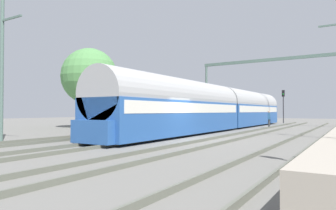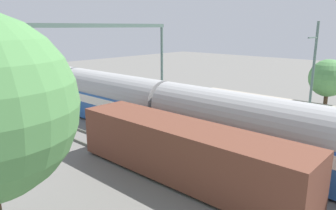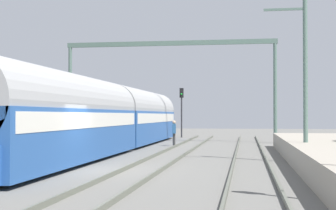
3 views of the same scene
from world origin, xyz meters
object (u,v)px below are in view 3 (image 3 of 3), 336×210
passenger_train (112,117)px  person_crossing (174,131)px  freight_car (8,128)px  catenary_gantry (170,66)px  railway_signal_far (182,106)px

passenger_train → person_crossing: passenger_train is taller
freight_car → catenary_gantry: bearing=67.8°
passenger_train → catenary_gantry: (2.01, 9.71, 3.93)m
railway_signal_far → catenary_gantry: catenary_gantry is taller
passenger_train → freight_car: bearing=-128.5°
person_crossing → railway_signal_far: (-1.11, 12.98, 1.95)m
passenger_train → catenary_gantry: 10.66m
railway_signal_far → catenary_gantry: bearing=-89.3°
freight_car → catenary_gantry: 16.56m
catenary_gantry → person_crossing: bearing=-77.8°
person_crossing → freight_car: bearing=134.9°
passenger_train → railway_signal_far: railway_signal_far is taller
person_crossing → catenary_gantry: (-1.01, 4.68, 4.87)m
railway_signal_far → catenary_gantry: size_ratio=0.28×
person_crossing → catenary_gantry: catenary_gantry is taller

